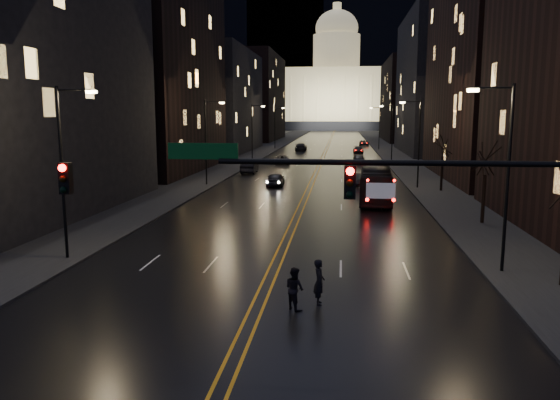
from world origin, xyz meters
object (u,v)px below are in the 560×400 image
(traffic_signal, at_px, (431,200))
(bus, at_px, (376,184))
(pedestrian_a, at_px, (319,282))
(pedestrian_b, at_px, (295,288))
(oncoming_car_b, at_px, (249,167))
(receding_car_a, at_px, (356,180))
(oncoming_car_a, at_px, (275,179))

(traffic_signal, relative_size, bus, 1.57)
(traffic_signal, distance_m, bus, 31.57)
(pedestrian_a, height_order, pedestrian_b, pedestrian_a)
(oncoming_car_b, bearing_deg, bus, 123.16)
(traffic_signal, bearing_deg, receding_car_a, 91.50)
(bus, relative_size, pedestrian_b, 6.41)
(pedestrian_a, bearing_deg, receding_car_a, -11.29)
(bus, height_order, oncoming_car_a, bus)
(traffic_signal, height_order, oncoming_car_a, traffic_signal)
(oncoming_car_b, height_order, pedestrian_a, pedestrian_a)
(oncoming_car_a, relative_size, oncoming_car_b, 0.86)
(traffic_signal, xyz_separation_m, receding_car_a, (-1.10, 41.76, -4.44))
(pedestrian_a, bearing_deg, oncoming_car_a, 2.10)
(bus, xyz_separation_m, pedestrian_a, (-3.82, -26.58, -0.60))
(oncoming_car_a, height_order, pedestrian_a, pedestrian_a)
(receding_car_a, bearing_deg, traffic_signal, -84.63)
(traffic_signal, bearing_deg, pedestrian_a, 125.98)
(pedestrian_b, bearing_deg, traffic_signal, -177.21)
(bus, xyz_separation_m, receding_car_a, (-1.45, 10.40, -0.87))
(oncoming_car_b, bearing_deg, receding_car_a, 139.23)
(oncoming_car_a, relative_size, pedestrian_a, 2.31)
(traffic_signal, bearing_deg, oncoming_car_a, 103.32)
(bus, distance_m, oncoming_car_b, 25.86)
(bus, relative_size, receding_car_a, 2.74)
(pedestrian_a, bearing_deg, pedestrian_b, 118.39)
(pedestrian_a, bearing_deg, traffic_signal, -151.62)
(receding_car_a, xyz_separation_m, pedestrian_a, (-2.38, -36.98, 0.28))
(oncoming_car_b, bearing_deg, pedestrian_b, 100.00)
(traffic_signal, bearing_deg, bus, 89.36)
(oncoming_car_a, bearing_deg, oncoming_car_b, -70.25)
(pedestrian_b, bearing_deg, oncoming_car_b, -32.63)
(oncoming_car_b, xyz_separation_m, receding_car_a, (13.31, -10.83, -0.17))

